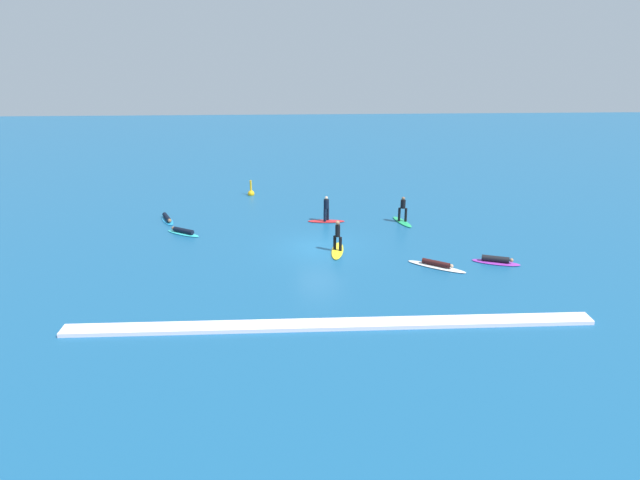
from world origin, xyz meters
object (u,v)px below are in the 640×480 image
at_px(surfer_on_red_board, 326,214).
at_px(surfer_on_teal_board, 183,232).
at_px(marker_buoy, 251,193).
at_px(surfer_on_yellow_board, 338,245).
at_px(surfer_on_white_board, 437,265).
at_px(surfer_on_purple_board, 496,261).
at_px(surfer_on_blue_board, 167,219).
at_px(surfer_on_green_board, 402,215).

bearing_deg(surfer_on_red_board, surfer_on_teal_board, 16.07).
bearing_deg(surfer_on_red_board, marker_buoy, -48.68).
bearing_deg(surfer_on_red_board, surfer_on_yellow_board, 96.54).
height_order(surfer_on_white_board, surfer_on_red_board, surfer_on_red_board).
bearing_deg(surfer_on_red_board, surfer_on_white_board, 126.82).
distance_m(surfer_on_purple_board, surfer_on_blue_board, 21.45).
distance_m(surfer_on_white_board, surfer_on_purple_board, 3.45).
relative_size(surfer_on_white_board, surfer_on_blue_board, 1.23).
distance_m(surfer_on_teal_board, marker_buoy, 9.83).
height_order(surfer_on_blue_board, surfer_on_teal_board, surfer_on_teal_board).
xyz_separation_m(surfer_on_purple_board, surfer_on_green_board, (-3.83, 7.44, 0.35)).
xyz_separation_m(surfer_on_yellow_board, surfer_on_purple_board, (8.59, -2.22, -0.27)).
relative_size(surfer_on_blue_board, surfer_on_teal_board, 1.03).
bearing_deg(surfer_on_blue_board, surfer_on_purple_board, 43.22).
height_order(surfer_on_yellow_board, surfer_on_purple_board, surfer_on_yellow_board).
xyz_separation_m(surfer_on_red_board, surfer_on_green_board, (5.08, -0.41, -0.03)).
relative_size(surfer_on_yellow_board, surfer_on_teal_board, 1.18).
distance_m(surfer_on_green_board, surfer_on_teal_board, 14.37).
xyz_separation_m(surfer_on_white_board, surfer_on_teal_board, (-14.68, 6.21, 0.02)).
bearing_deg(surfer_on_green_board, surfer_on_yellow_board, 121.61).
xyz_separation_m(surfer_on_yellow_board, surfer_on_blue_board, (-11.06, 6.39, -0.27)).
distance_m(surfer_on_white_board, surfer_on_green_board, 7.90).
height_order(surfer_on_purple_board, marker_buoy, marker_buoy).
relative_size(surfer_on_blue_board, marker_buoy, 1.89).
bearing_deg(surfer_on_green_board, surfer_on_blue_board, 69.74).
relative_size(surfer_on_yellow_board, surfer_on_red_board, 1.15).
bearing_deg(surfer_on_blue_board, surfer_on_green_board, 62.66).
height_order(surfer_on_green_board, surfer_on_teal_board, surfer_on_green_board).
relative_size(surfer_on_red_board, surfer_on_green_board, 0.98).
relative_size(surfer_on_yellow_board, surfer_on_blue_board, 1.15).
bearing_deg(surfer_on_yellow_board, surfer_on_purple_board, 83.64).
bearing_deg(surfer_on_teal_board, surfer_on_yellow_board, -168.16).
xyz_separation_m(surfer_on_yellow_board, marker_buoy, (-5.81, 12.66, -0.21)).
xyz_separation_m(surfer_on_green_board, surfer_on_teal_board, (-14.26, -1.67, -0.35)).
bearing_deg(surfer_on_purple_board, surfer_on_yellow_board, -174.01).
xyz_separation_m(surfer_on_white_board, marker_buoy, (-10.98, 15.32, 0.08)).
relative_size(surfer_on_red_board, surfer_on_teal_board, 1.03).
height_order(surfer_on_white_board, surfer_on_green_board, surfer_on_green_board).
distance_m(surfer_on_white_board, surfer_on_yellow_board, 5.82).
relative_size(surfer_on_purple_board, surfer_on_teal_board, 1.10).
bearing_deg(surfer_on_blue_board, surfer_on_yellow_board, 36.86).
xyz_separation_m(surfer_on_purple_board, surfer_on_teal_board, (-18.09, 5.77, -0.00)).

